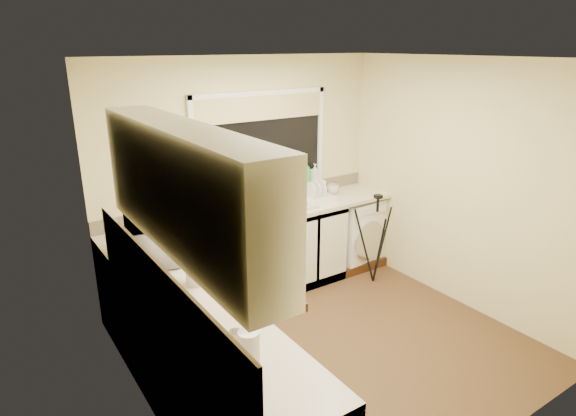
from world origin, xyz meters
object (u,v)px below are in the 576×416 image
Objects in this scene: plant_b at (242,183)px; kettle at (195,272)px; dish_rack at (317,199)px; cup_back at (333,189)px; tripod at (376,239)px; plant_a at (217,189)px; glass_jug at (249,346)px; laptop at (197,221)px; plant_d at (287,177)px; microwave at (152,240)px; cup_left at (235,337)px; soap_bottle_clear at (315,173)px; steel_jar at (201,319)px; washing_machine at (352,231)px; plant_c at (271,179)px; soap_bottle_green at (306,172)px.

kettle is at bearing -130.32° from plant_b.
cup_back is at bearing 27.62° from dish_rack.
plant_a is (-1.55, 0.72, 0.65)m from tripod.
glass_jug is at bearing -126.10° from dish_rack.
plant_b reaches higher than laptop.
plant_d is (-0.69, 0.73, 0.64)m from tripod.
plant_d is (1.78, 0.70, 0.09)m from microwave.
cup_back is at bearing 40.58° from cup_left.
plant_d reaches higher than soap_bottle_clear.
plant_b is at bearing -179.77° from plant_d.
laptop is at bearing 67.06° from steel_jar.
laptop is 1.58× the size of plant_b.
plant_a is (-1.66, 0.20, 0.75)m from washing_machine.
soap_bottle_clear reaches higher than washing_machine.
plant_b is 0.95m from soap_bottle_clear.
glass_jug is at bearing -154.42° from tripod.
cup_left is at bearing -72.39° from steel_jar.
steel_jar is 2.11m from plant_a.
plant_a is at bearing 66.39° from cup_left.
laptop is at bearing 72.57° from cup_left.
plant_c is 2.63m from cup_left.
glass_jug is at bearing -112.12° from plant_a.
cup_left is (-2.05, -2.13, -0.24)m from soap_bottle_green.
glass_jug is 2.78m from plant_c.
plant_c is at bearing 53.47° from cup_left.
tripod is 9.98× the size of steel_jar.
plant_a reaches higher than washing_machine.
microwave is 2.23× the size of plant_b.
laptop is 1.14m from kettle.
glass_jug is 0.74× the size of plant_c.
microwave is at bearing 89.57° from cup_left.
plant_a is at bearing -178.14° from plant_b.
laptop is at bearing -38.85° from microwave.
laptop is at bearing -167.49° from plant_d.
soap_bottle_clear is 2.33× the size of cup_left.
dish_rack is (-0.56, -0.02, 0.52)m from washing_machine.
dish_rack is 0.40m from plant_d.
soap_bottle_green is 0.39m from cup_back.
plant_a is 2.62× the size of cup_left.
laptop is at bearing -169.74° from soap_bottle_green.
cup_left is (-2.59, -1.92, 0.53)m from washing_machine.
soap_bottle_green reaches higher than soap_bottle_clear.
kettle is at bearing -141.94° from plant_d.
kettle is 0.59m from steel_jar.
soap_bottle_green is (1.12, 0.01, 0.01)m from plant_a.
cup_back is at bearing -7.30° from plant_c.
microwave reaches higher than dish_rack.
kettle is at bearing 69.47° from steel_jar.
plant_a is 0.86m from plant_d.
tripod is 1.83m from plant_a.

